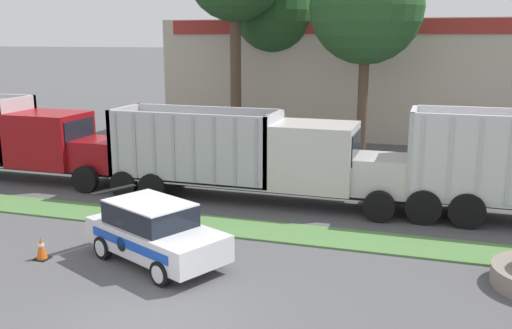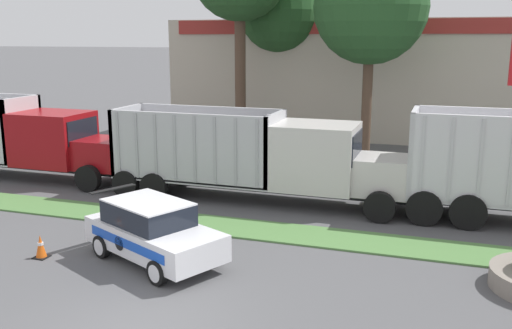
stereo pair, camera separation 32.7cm
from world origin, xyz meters
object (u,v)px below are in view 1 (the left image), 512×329
Objects in this scene: dump_truck_lead at (283,161)px; traffic_cone at (41,248)px; dump_truck_trail at (18,142)px; rally_car at (155,232)px.

traffic_cone is (-4.88, -7.27, -1.27)m from dump_truck_lead.
dump_truck_lead is 17.10× the size of traffic_cone.
traffic_cone is at bearing -47.34° from dump_truck_trail.
dump_truck_trail is 2.62× the size of rally_car.
traffic_cone is at bearing -165.25° from rally_car.
traffic_cone is (-3.05, -0.80, -0.53)m from rally_car.
traffic_cone is at bearing -123.87° from dump_truck_lead.
dump_truck_lead is at bearing 74.25° from rally_car.
dump_truck_trail reaches higher than traffic_cone.
rally_car is 3.20m from traffic_cone.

